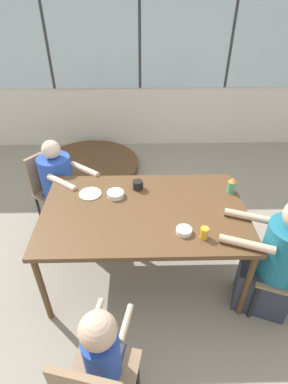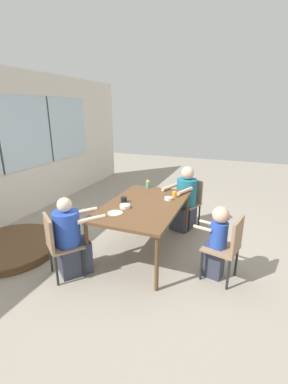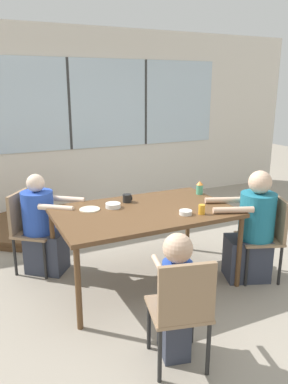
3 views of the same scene
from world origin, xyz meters
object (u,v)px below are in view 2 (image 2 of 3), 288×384
(chair_for_toddler, at_px, (229,244))
(folded_table_stack, at_px, (11,247))
(chair_for_woman_green_shirt, at_px, (57,241))
(person_toddler, at_px, (216,243))
(bowl_white_shallow, at_px, (125,206))
(juice_glass, at_px, (174,195))
(chair_for_man_blue_shirt, at_px, (190,199))
(coffee_mug, at_px, (124,200))
(bowl_cereal, at_px, (168,198))
(person_woman_green_shirt, at_px, (71,241))
(person_man_blue_shirt, at_px, (185,201))
(sippy_cup, at_px, (148,183))

(chair_for_toddler, bearing_deg, folded_table_stack, 111.98)
(chair_for_woman_green_shirt, height_order, person_toddler, person_toddler)
(chair_for_toddler, distance_m, bowl_white_shallow, 1.45)
(juice_glass, xyz_separation_m, bowl_white_shallow, (-0.68, 0.53, -0.02))
(chair_for_man_blue_shirt, bearing_deg, coffee_mug, 79.40)
(coffee_mug, bearing_deg, person_toddler, -98.59)
(person_toddler, height_order, bowl_white_shallow, person_toddler)
(chair_for_man_blue_shirt, height_order, juice_glass, juice_glass)
(coffee_mug, xyz_separation_m, bowl_cereal, (0.35, -0.59, -0.02))
(person_woman_green_shirt, xyz_separation_m, coffee_mug, (0.82, -0.37, 0.34))
(chair_for_man_blue_shirt, bearing_deg, chair_for_woman_green_shirt, 81.40)
(chair_for_woman_green_shirt, distance_m, juice_glass, 1.84)
(bowl_cereal, xyz_separation_m, folded_table_stack, (-1.06, 2.19, -0.73))
(person_toddler, bearing_deg, chair_for_toddler, -90.00)
(person_woman_green_shirt, bearing_deg, person_toddler, 56.95)
(chair_for_man_blue_shirt, xyz_separation_m, person_woman_green_shirt, (-2.05, 1.12, -0.04))
(chair_for_woman_green_shirt, distance_m, person_toddler, 2.00)
(chair_for_man_blue_shirt, height_order, person_man_blue_shirt, person_man_blue_shirt)
(person_man_blue_shirt, xyz_separation_m, juice_glass, (-0.59, 0.05, 0.31))
(chair_for_man_blue_shirt, relative_size, folded_table_stack, 0.59)
(chair_for_woman_green_shirt, distance_m, coffee_mug, 1.10)
(person_toddler, relative_size, sippy_cup, 6.62)
(chair_for_woman_green_shirt, bearing_deg, person_toddler, 59.61)
(chair_for_woman_green_shirt, distance_m, bowl_white_shallow, 0.99)
(coffee_mug, bearing_deg, bowl_white_shallow, -150.50)
(chair_for_man_blue_shirt, bearing_deg, chair_for_toddler, 138.60)
(chair_for_man_blue_shirt, distance_m, coffee_mug, 1.47)
(chair_for_woman_green_shirt, distance_m, sippy_cup, 1.90)
(juice_glass, bearing_deg, folded_table_stack, 118.20)
(bowl_cereal, bearing_deg, bowl_white_shallow, 138.89)
(chair_for_man_blue_shirt, bearing_deg, person_man_blue_shirt, 90.00)
(person_man_blue_shirt, bearing_deg, bowl_white_shallow, 86.28)
(person_toddler, distance_m, coffee_mug, 1.44)
(person_woman_green_shirt, relative_size, folded_table_stack, 0.74)
(person_woman_green_shirt, bearing_deg, chair_for_toddler, 54.55)
(person_man_blue_shirt, bearing_deg, folded_table_stack, 58.65)
(person_man_blue_shirt, bearing_deg, person_woman_green_shirt, 81.40)
(chair_for_man_blue_shirt, relative_size, person_man_blue_shirt, 0.76)
(bowl_cereal, bearing_deg, chair_for_toddler, -121.95)
(folded_table_stack, bearing_deg, bowl_white_shallow, -73.19)
(juice_glass, bearing_deg, chair_for_woman_green_shirt, 142.19)
(person_woman_green_shirt, relative_size, bowl_cereal, 8.84)
(person_woman_green_shirt, height_order, person_toddler, person_woman_green_shirt)
(person_toddler, relative_size, juice_glass, 10.69)
(coffee_mug, bearing_deg, chair_for_man_blue_shirt, -31.24)
(person_man_blue_shirt, height_order, folded_table_stack, person_man_blue_shirt)
(person_woman_green_shirt, height_order, person_man_blue_shirt, person_man_blue_shirt)
(person_man_blue_shirt, bearing_deg, chair_for_woman_green_shirt, 80.77)
(juice_glass, distance_m, bowl_cereal, 0.15)
(chair_for_toddler, xyz_separation_m, bowl_white_shallow, (0.05, 1.42, 0.28))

